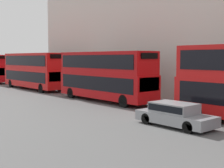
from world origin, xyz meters
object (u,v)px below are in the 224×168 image
Objects in this scene: bus_second_in_queue at (105,74)px; car_hatchback at (175,114)px; pedestrian at (42,81)px; bus_third_in_queue at (33,69)px.

bus_second_in_queue reaches higher than car_hatchback.
car_hatchback is 2.92× the size of pedestrian.
bus_second_in_queue reaches higher than pedestrian.
bus_third_in_queue reaches higher than bus_second_in_queue.
bus_second_in_queue is at bearing -90.00° from bus_third_in_queue.
bus_second_in_queue is 13.72m from bus_third_in_queue.
bus_second_in_queue is 16.34m from pedestrian.
bus_second_in_queue is 0.92× the size of bus_third_in_queue.
car_hatchback is 27.05m from pedestrian.
bus_third_in_queue is 7.40× the size of pedestrian.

